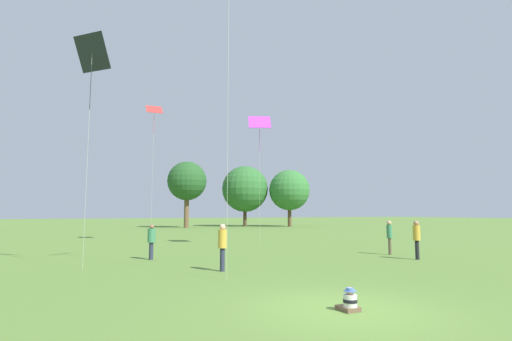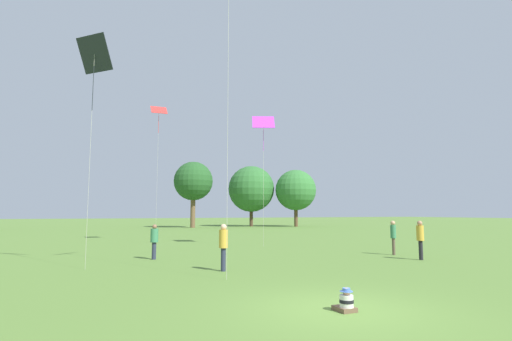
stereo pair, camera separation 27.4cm
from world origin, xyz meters
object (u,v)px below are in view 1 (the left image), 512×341
object	(u,v)px
person_standing_5	(389,234)
distant_tree_3	(289,190)
distant_tree_0	(245,189)
distant_tree_1	(187,181)
person_standing_1	(417,236)
kite_3	(154,112)
person_standing_0	(151,239)
kite_0	(92,56)
person_standing_2	(222,243)
seated_toddler	(349,302)
kite_2	(260,124)

from	to	relation	value
person_standing_5	distant_tree_3	distance (m)	42.06
distant_tree_0	distant_tree_1	distance (m)	10.05
person_standing_1	person_standing_5	xyz separation A→B (m)	(0.40, 2.20, -0.01)
kite_3	distant_tree_0	xyz separation A→B (m)	(19.89, 28.68, -3.74)
person_standing_0	person_standing_1	size ratio (longest dim) A/B	0.90
kite_3	distant_tree_1	world-z (taller)	kite_3
person_standing_0	kite_0	bearing A→B (deg)	104.16
distant_tree_3	person_standing_2	bearing A→B (deg)	-122.83
seated_toddler	person_standing_1	xyz separation A→B (m)	(9.13, 6.58, 0.89)
person_standing_0	distant_tree_0	size ratio (longest dim) A/B	0.17
kite_0	distant_tree_3	size ratio (longest dim) A/B	1.05
kite_2	person_standing_2	bearing A→B (deg)	-55.84
distant_tree_0	distant_tree_3	bearing A→B (deg)	-30.90
person_standing_2	distant_tree_1	size ratio (longest dim) A/B	0.18
kite_0	kite_2	world-z (taller)	kite_0
distant_tree_3	person_standing_0	bearing A→B (deg)	-128.07
person_standing_2	distant_tree_1	distance (m)	44.12
person_standing_1	distant_tree_0	bearing A→B (deg)	-162.16
seated_toddler	person_standing_2	bearing A→B (deg)	93.40
person_standing_5	person_standing_2	bearing A→B (deg)	-87.88
person_standing_1	distant_tree_3	xyz separation A→B (m)	(16.49, 40.79, 4.61)
distant_tree_3	distant_tree_0	bearing A→B (deg)	149.10
person_standing_2	person_standing_1	bearing A→B (deg)	-159.51
person_standing_1	kite_2	size ratio (longest dim) A/B	0.21
kite_2	seated_toddler	bearing A→B (deg)	-41.52
person_standing_2	kite_2	size ratio (longest dim) A/B	0.20
kite_3	distant_tree_3	xyz separation A→B (m)	(25.96, 25.05, -3.98)
person_standing_1	distant_tree_0	xyz separation A→B (m)	(10.42, 44.42, 4.84)
kite_0	kite_3	size ratio (longest dim) A/B	0.91
person_standing_5	distant_tree_1	size ratio (longest dim) A/B	0.18
kite_3	distant_tree_0	size ratio (longest dim) A/B	1.07
distant_tree_0	person_standing_2	bearing A→B (deg)	-114.44
person_standing_5	kite_2	distance (m)	10.85
person_standing_0	person_standing_5	size ratio (longest dim) A/B	0.93
distant_tree_0	distant_tree_3	xyz separation A→B (m)	(6.07, -3.63, -0.23)
person_standing_0	kite_3	distance (m)	13.78
person_standing_2	kite_2	xyz separation A→B (m)	(5.90, 9.08, 7.01)
person_standing_5	distant_tree_3	xyz separation A→B (m)	(16.09, 38.59, 4.62)
person_standing_5	kite_2	xyz separation A→B (m)	(-4.11, 7.22, 6.98)
distant_tree_0	person_standing_5	bearing A→B (deg)	-103.35
distant_tree_0	distant_tree_1	bearing A→B (deg)	-171.31
distant_tree_0	distant_tree_1	xyz separation A→B (m)	(-9.91, -1.51, 0.80)
person_standing_5	distant_tree_0	distance (m)	43.66
person_standing_0	person_standing_5	bearing A→B (deg)	-127.58
distant_tree_3	seated_toddler	bearing A→B (deg)	-118.40
kite_2	distant_tree_3	distance (m)	37.39
kite_0	person_standing_0	bearing A→B (deg)	-50.48
person_standing_2	person_standing_5	size ratio (longest dim) A/B	1.00
seated_toddler	distant_tree_0	xyz separation A→B (m)	(19.55, 51.01, 5.73)
kite_0	distant_tree_3	world-z (taller)	kite_0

